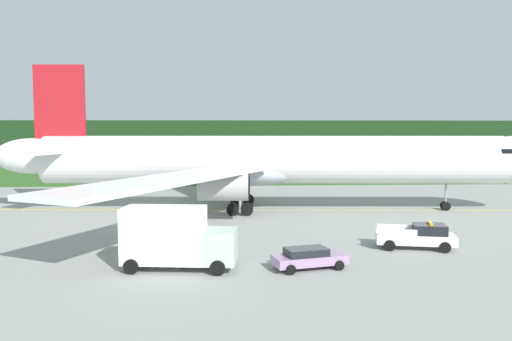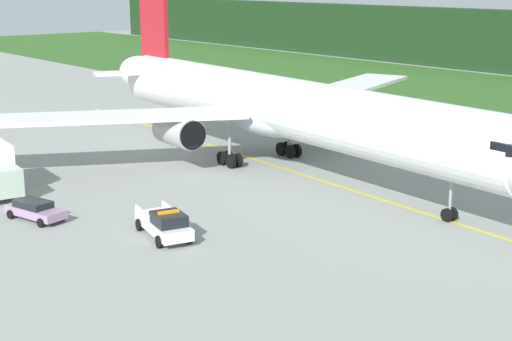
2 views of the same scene
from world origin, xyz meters
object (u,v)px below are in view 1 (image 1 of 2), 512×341
at_px(catering_truck, 175,237).
at_px(staff_car, 309,257).
at_px(airliner, 266,161).
at_px(ops_pickup_truck, 418,236).

height_order(catering_truck, staff_car, catering_truck).
bearing_deg(airliner, catering_truck, -108.12).
xyz_separation_m(airliner, ops_pickup_truck, (9.54, -17.59, -4.23)).
distance_m(ops_pickup_truck, catering_truck, 17.29).
height_order(airliner, staff_car, airliner).
xyz_separation_m(airliner, catering_truck, (-7.17, -21.90, -3.16)).
bearing_deg(ops_pickup_truck, catering_truck, -165.53).
height_order(airliner, catering_truck, airliner).
xyz_separation_m(ops_pickup_truck, staff_car, (-8.59, -4.68, -0.20)).
relative_size(airliner, ops_pickup_truck, 9.88).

